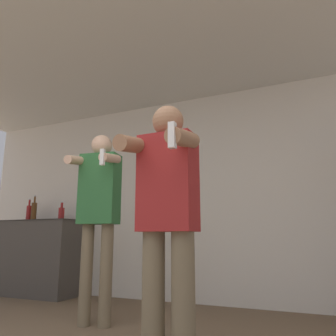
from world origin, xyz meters
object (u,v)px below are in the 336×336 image
Objects in this scene: bottle_tall_gin at (29,212)px; person_woman_foreground at (167,213)px; bottle_green_wine at (34,211)px; bottle_red_label at (61,213)px; person_man_side at (99,205)px.

bottle_tall_gin is 3.49m from person_woman_foreground.
person_woman_foreground is (2.89, -1.78, -0.24)m from bottle_green_wine.
bottle_tall_gin is (-0.61, 0.00, 0.03)m from bottle_red_label.
bottle_red_label is (0.51, 0.00, -0.04)m from bottle_green_wine.
bottle_red_label is at bearing 0.00° from bottle_green_wine.
person_woman_foreground is at bearing -35.85° from person_man_side.
person_woman_foreground is (2.38, -1.78, -0.20)m from bottle_red_label.
bottle_red_label is at bearing 142.59° from person_man_side.
bottle_tall_gin reaches higher than bottle_red_label.
bottle_green_wine is at bearing 150.90° from person_man_side.
bottle_green_wine is 2.14m from person_man_side.
person_man_side is at bearing 144.15° from person_woman_foreground.
bottle_green_wine reaches higher than bottle_red_label.
bottle_red_label is 0.17× the size of person_woman_foreground.
bottle_tall_gin is at bearing 180.00° from bottle_green_wine.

